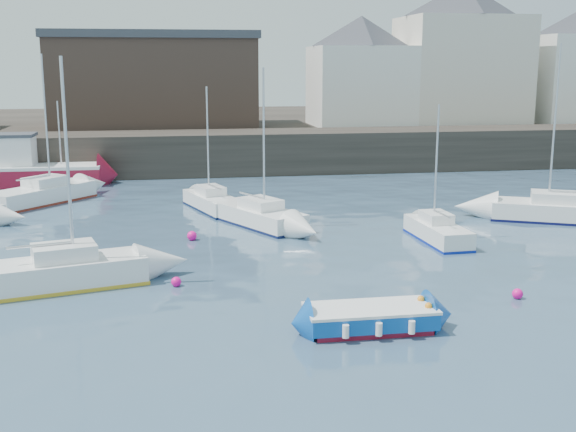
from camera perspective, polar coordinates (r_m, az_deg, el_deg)
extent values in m
plane|color=#2D4760|center=(20.27, 5.63, -11.19)|extent=(220.00, 220.00, 0.00)
cube|color=#28231E|center=(53.59, -4.01, 5.06)|extent=(90.00, 5.00, 3.00)
cube|color=#28231E|center=(71.44, -5.39, 6.69)|extent=(90.00, 32.00, 2.80)
cube|color=beige|center=(64.95, 13.48, 11.11)|extent=(10.00, 8.00, 9.00)
cube|color=white|center=(61.60, 5.74, 10.18)|extent=(8.00, 7.00, 6.50)
pyramid|color=#3A3D44|center=(61.62, 5.83, 14.34)|extent=(11.14, 11.14, 2.45)
cube|color=#3D2D26|center=(61.00, -10.52, 10.26)|extent=(16.00, 10.00, 7.00)
cube|color=#3A3D44|center=(61.02, -10.66, 13.82)|extent=(16.40, 10.40, 0.60)
cube|color=maroon|center=(22.29, 6.49, -8.76)|extent=(3.56, 1.47, 0.18)
cube|color=#0D4EA9|center=(22.18, 6.51, -7.96)|extent=(3.87, 1.67, 0.49)
cube|color=white|center=(22.08, 6.53, -7.26)|extent=(3.95, 1.71, 0.09)
cube|color=white|center=(22.15, 6.52, -7.77)|extent=(3.10, 1.17, 0.44)
cube|color=#CBB584|center=(22.11, 6.52, -7.50)|extent=(0.28, 1.16, 0.07)
cylinder|color=white|center=(22.79, 3.44, -7.43)|extent=(0.20, 0.20, 0.39)
cylinder|color=white|center=(21.10, 4.58, -9.07)|extent=(0.20, 0.20, 0.39)
cylinder|color=white|center=(23.03, 5.87, -7.26)|extent=(0.20, 0.20, 0.39)
cylinder|color=white|center=(21.35, 7.20, -8.87)|extent=(0.20, 0.20, 0.39)
cylinder|color=white|center=(23.30, 8.25, -7.09)|extent=(0.20, 0.20, 0.39)
cylinder|color=white|center=(21.65, 9.75, -8.66)|extent=(0.20, 0.20, 0.39)
cube|color=maroon|center=(50.78, -19.16, 2.98)|extent=(8.38, 3.25, 1.15)
cube|color=white|center=(50.68, -19.22, 3.73)|extent=(8.38, 3.25, 0.21)
cube|color=white|center=(50.80, -20.69, 4.83)|extent=(2.32, 2.12, 1.88)
cube|color=#3A3D44|center=(50.70, -20.77, 6.00)|extent=(2.53, 2.33, 0.21)
cylinder|color=silver|center=(50.17, -17.62, 6.28)|extent=(0.10, 0.10, 4.17)
cube|color=white|center=(27.33, -17.82, -4.41)|extent=(6.55, 3.53, 1.02)
cube|color=yellow|center=(27.45, -17.76, -5.29)|extent=(6.61, 3.56, 0.14)
cube|color=white|center=(27.16, -17.27, -2.74)|extent=(2.49, 2.01, 0.57)
cylinder|color=silver|center=(26.58, -17.04, 4.24)|extent=(0.11, 0.11, 7.18)
cube|color=white|center=(36.08, -2.43, -0.02)|extent=(4.48, 6.16, 0.89)
cube|color=#0E163F|center=(36.17, -2.43, -0.62)|extent=(4.52, 6.23, 0.12)
cube|color=white|center=(35.71, -2.17, 0.99)|extent=(2.24, 2.51, 0.50)
cylinder|color=silver|center=(34.99, -1.93, 6.04)|extent=(0.10, 0.10, 6.86)
cube|color=white|center=(33.50, 11.74, -1.26)|extent=(1.73, 4.70, 0.83)
cube|color=#0A2197|center=(33.58, 11.71, -1.86)|extent=(1.75, 4.75, 0.11)
cube|color=white|center=(33.57, 11.63, -0.10)|extent=(1.20, 1.68, 0.46)
cylinder|color=silver|center=(33.36, 11.64, 4.06)|extent=(0.09, 0.09, 5.32)
cube|color=white|center=(39.51, 20.84, 0.30)|extent=(7.20, 5.00, 0.96)
cube|color=#0C0D3B|center=(39.59, 20.80, -0.29)|extent=(7.27, 5.05, 0.13)
cube|color=white|center=(39.35, 20.42, 1.39)|extent=(2.90, 2.55, 0.53)
cylinder|color=silver|center=(38.86, 20.31, 6.81)|extent=(0.11, 0.11, 7.96)
cube|color=white|center=(39.98, -5.99, 1.07)|extent=(3.13, 5.37, 0.84)
cube|color=#091538|center=(40.05, -5.98, 0.56)|extent=(3.16, 5.42, 0.11)
cube|color=white|center=(40.09, -6.14, 2.04)|extent=(1.72, 2.08, 0.46)
cylinder|color=silver|center=(39.95, -6.36, 5.92)|extent=(0.09, 0.09, 5.88)
cube|color=white|center=(43.99, -18.87, 1.58)|extent=(5.78, 6.32, 0.98)
cube|color=maroon|center=(44.07, -18.83, 1.04)|extent=(5.84, 6.39, 0.13)
cube|color=white|center=(44.08, -18.61, 2.62)|extent=(2.66, 2.75, 0.54)
cylinder|color=silver|center=(43.90, -18.59, 7.16)|extent=(0.11, 0.11, 7.49)
sphere|color=#FE0C89|center=(26.68, -8.81, -5.50)|extent=(0.37, 0.37, 0.37)
sphere|color=#FE0C89|center=(26.25, 17.66, -6.23)|extent=(0.37, 0.37, 0.37)
sphere|color=#FE0C89|center=(33.37, -7.59, -1.90)|extent=(0.45, 0.45, 0.45)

